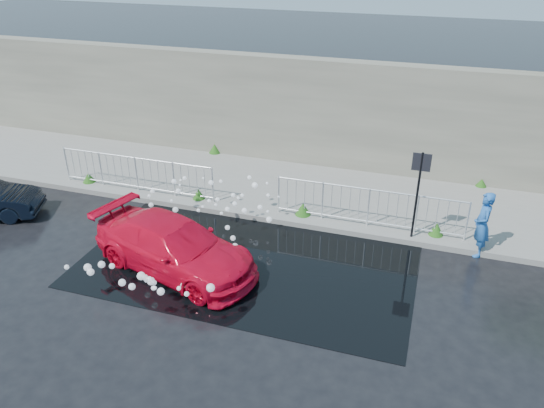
{
  "coord_description": "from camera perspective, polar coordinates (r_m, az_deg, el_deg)",
  "views": [
    {
      "loc": [
        4.41,
        -9.28,
        7.26
      ],
      "look_at": [
        0.69,
        2.18,
        1.0
      ],
      "focal_mm": 35.0,
      "sensor_mm": 36.0,
      "label": 1
    }
  ],
  "objects": [
    {
      "name": "sign_post",
      "position": [
        13.56,
        15.52,
        2.31
      ],
      "size": [
        0.45,
        0.06,
        2.5
      ],
      "color": "black",
      "rests_on": "ground"
    },
    {
      "name": "railing_right",
      "position": [
        14.29,
        10.33,
        -0.21
      ],
      "size": [
        5.05,
        0.05,
        1.1
      ],
      "color": "silver",
      "rests_on": "pavement"
    },
    {
      "name": "pavement",
      "position": [
        16.58,
        0.76,
        1.77
      ],
      "size": [
        30.0,
        4.0,
        0.15
      ],
      "primitive_type": "cube",
      "color": "slate",
      "rests_on": "ground"
    },
    {
      "name": "ground",
      "position": [
        12.58,
        -6.11,
        -7.97
      ],
      "size": [
        90.0,
        90.0,
        0.0
      ],
      "primitive_type": "plane",
      "color": "black",
      "rests_on": "ground"
    },
    {
      "name": "water_spray",
      "position": [
        13.03,
        -9.38,
        -3.17
      ],
      "size": [
        3.64,
        5.63,
        1.05
      ],
      "color": "white",
      "rests_on": "ground"
    },
    {
      "name": "red_car",
      "position": [
        12.72,
        -10.44,
        -4.53
      ],
      "size": [
        4.57,
        2.83,
        1.23
      ],
      "primitive_type": "imported",
      "rotation": [
        0.0,
        0.0,
        1.29
      ],
      "color": "red",
      "rests_on": "ground"
    },
    {
      "name": "puddle",
      "position": [
        13.18,
        -2.37,
        -5.98
      ],
      "size": [
        8.0,
        5.0,
        0.01
      ],
      "primitive_type": "cube",
      "color": "black",
      "rests_on": "ground"
    },
    {
      "name": "curb",
      "position": [
        14.89,
        -1.53,
        -1.38
      ],
      "size": [
        30.0,
        0.25,
        0.16
      ],
      "primitive_type": "cube",
      "color": "slate",
      "rests_on": "ground"
    },
    {
      "name": "retaining_wall",
      "position": [
        17.88,
        2.93,
        9.97
      ],
      "size": [
        30.0,
        0.6,
        3.5
      ],
      "primitive_type": "cube",
      "color": "#5D5A4E",
      "rests_on": "pavement"
    },
    {
      "name": "person",
      "position": [
        13.92,
        21.67,
        -2.07
      ],
      "size": [
        0.5,
        0.68,
        1.71
      ],
      "primitive_type": "imported",
      "rotation": [
        0.0,
        0.0,
        -1.41
      ],
      "color": "#2158A5",
      "rests_on": "ground"
    },
    {
      "name": "weeds",
      "position": [
        16.03,
        -0.31,
        1.76
      ],
      "size": [
        12.17,
        3.93,
        0.35
      ],
      "color": "#154612",
      "rests_on": "pavement"
    },
    {
      "name": "railing_left",
      "position": [
        16.52,
        -14.37,
        3.28
      ],
      "size": [
        5.05,
        0.05,
        1.1
      ],
      "color": "silver",
      "rests_on": "pavement"
    }
  ]
}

